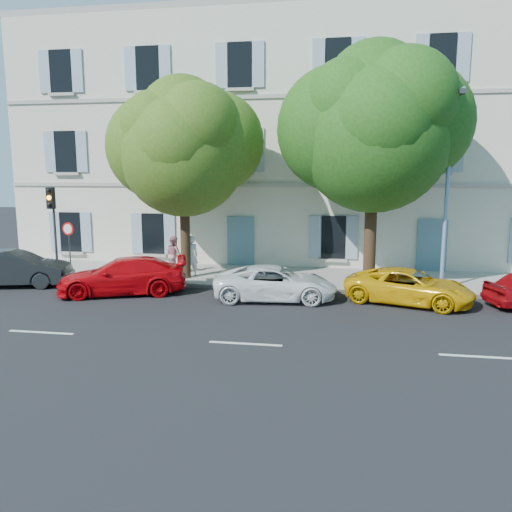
% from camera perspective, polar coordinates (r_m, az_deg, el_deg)
% --- Properties ---
extents(ground, '(90.00, 90.00, 0.00)m').
position_cam_1_polar(ground, '(17.43, 1.18, -5.68)').
color(ground, black).
extents(sidewalk, '(36.00, 4.50, 0.15)m').
position_cam_1_polar(sidewalk, '(21.70, 2.85, -2.45)').
color(sidewalk, '#A09E96').
rests_on(sidewalk, ground).
extents(kerb, '(36.00, 0.16, 0.16)m').
position_cam_1_polar(kerb, '(19.60, 2.13, -3.73)').
color(kerb, '#9E998E').
rests_on(kerb, ground).
extents(building, '(28.00, 7.00, 12.00)m').
position_cam_1_polar(building, '(27.00, 4.37, 12.51)').
color(building, beige).
rests_on(building, ground).
extents(car_dark_sedan, '(4.64, 2.55, 1.45)m').
position_cam_1_polar(car_dark_sedan, '(22.45, -25.91, -1.31)').
color(car_dark_sedan, black).
rests_on(car_dark_sedan, ground).
extents(car_red_coupe, '(5.15, 3.38, 1.39)m').
position_cam_1_polar(car_red_coupe, '(19.60, -14.99, -2.21)').
color(car_red_coupe, '#BE050B').
rests_on(car_red_coupe, ground).
extents(car_white_coupe, '(4.60, 2.41, 1.23)m').
position_cam_1_polar(car_white_coupe, '(18.09, 2.24, -3.10)').
color(car_white_coupe, white).
rests_on(car_white_coupe, ground).
extents(car_yellow_supercar, '(4.79, 3.27, 1.22)m').
position_cam_1_polar(car_yellow_supercar, '(18.37, 17.09, -3.36)').
color(car_yellow_supercar, '#E7AC09').
rests_on(car_yellow_supercar, ground).
extents(tree_left, '(5.20, 5.20, 8.05)m').
position_cam_1_polar(tree_left, '(21.07, -8.31, 11.49)').
color(tree_left, '#3A2819').
rests_on(tree_left, sidewalk).
extents(tree_right, '(5.84, 5.84, 8.99)m').
position_cam_1_polar(tree_right, '(20.09, 13.32, 13.11)').
color(tree_right, '#3A2819').
rests_on(tree_right, sidewalk).
extents(traffic_light, '(0.31, 0.43, 3.81)m').
position_cam_1_polar(traffic_light, '(22.73, -22.25, 4.62)').
color(traffic_light, '#383A3D').
rests_on(traffic_light, sidewalk).
extents(road_sign, '(0.54, 0.11, 2.36)m').
position_cam_1_polar(road_sign, '(22.44, -20.61, 1.94)').
color(road_sign, '#383A3D').
rests_on(road_sign, sidewalk).
extents(street_lamp, '(0.28, 1.56, 7.29)m').
position_cam_1_polar(street_lamp, '(19.85, 21.14, 8.05)').
color(street_lamp, '#7293BF').
rests_on(street_lamp, sidewalk).
extents(pedestrian_a, '(0.77, 0.71, 1.76)m').
position_cam_1_polar(pedestrian_a, '(21.57, -7.44, -0.01)').
color(pedestrian_a, silver).
rests_on(pedestrian_a, sidewalk).
extents(pedestrian_b, '(1.03, 1.01, 1.68)m').
position_cam_1_polar(pedestrian_b, '(22.32, -9.36, 0.15)').
color(pedestrian_b, '#BD7985').
rests_on(pedestrian_b, sidewalk).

